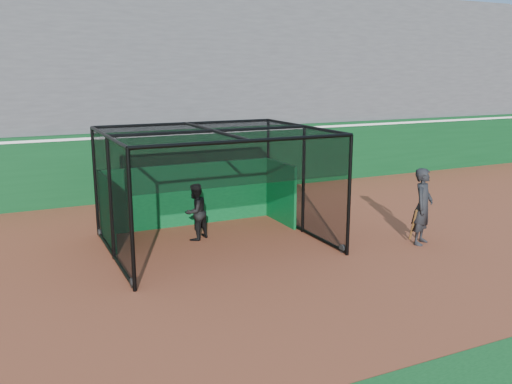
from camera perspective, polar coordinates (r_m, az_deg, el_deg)
name	(u,v)px	position (r m, az deg, el deg)	size (l,w,h in m)	color
ground	(289,264)	(13.43, 3.52, -7.55)	(120.00, 120.00, 0.00)	brown
outfield_wall	(182,161)	(20.73, -7.83, 3.23)	(50.00, 0.50, 2.50)	#0A3C19
grandstand	(152,75)	(24.09, -10.84, 12.04)	(50.00, 7.85, 8.95)	#4C4C4F
batting_cage	(214,189)	(14.51, -4.39, 0.33)	(5.57, 4.64, 3.10)	black
batter	(195,212)	(15.16, -6.40, -2.09)	(0.77, 0.60, 1.59)	black
on_deck_player	(423,207)	(15.32, 17.14, -1.47)	(0.91, 0.83, 2.09)	black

